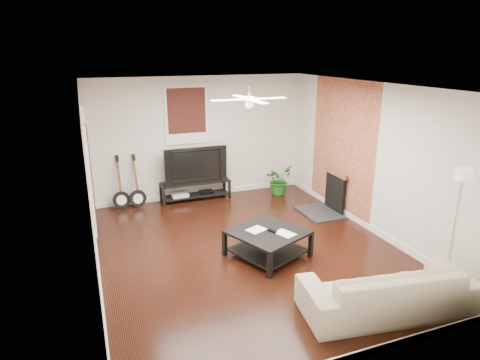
% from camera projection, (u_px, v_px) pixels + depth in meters
% --- Properties ---
extents(room, '(5.01, 6.01, 2.81)m').
position_uv_depth(room, '(249.00, 172.00, 6.89)').
color(room, black).
rests_on(room, ground).
extents(brick_accent, '(0.02, 2.20, 2.80)m').
position_uv_depth(brick_accent, '(342.00, 148.00, 8.63)').
color(brick_accent, '#B4503A').
rests_on(brick_accent, floor).
extents(fireplace, '(0.80, 1.10, 0.92)m').
position_uv_depth(fireplace, '(327.00, 192.00, 8.81)').
color(fireplace, black).
rests_on(fireplace, floor).
extents(window_back, '(1.00, 0.06, 1.30)m').
position_uv_depth(window_back, '(187.00, 115.00, 9.27)').
color(window_back, black).
rests_on(window_back, wall_back).
extents(door_left, '(0.08, 1.00, 2.50)m').
position_uv_depth(door_left, '(89.00, 166.00, 7.80)').
color(door_left, white).
rests_on(door_left, wall_left).
extents(tv_stand, '(1.60, 0.43, 0.45)m').
position_uv_depth(tv_stand, '(195.00, 190.00, 9.65)').
color(tv_stand, black).
rests_on(tv_stand, floor).
extents(tv, '(1.43, 0.19, 0.83)m').
position_uv_depth(tv, '(194.00, 164.00, 9.48)').
color(tv, black).
rests_on(tv, tv_stand).
extents(coffee_table, '(1.43, 1.43, 0.46)m').
position_uv_depth(coffee_table, '(268.00, 243.00, 6.99)').
color(coffee_table, black).
rests_on(coffee_table, floor).
extents(sofa, '(2.36, 1.20, 0.66)m').
position_uv_depth(sofa, '(387.00, 289.00, 5.49)').
color(sofa, '#C0AA90').
rests_on(sofa, floor).
extents(floor_lamp, '(0.34, 0.34, 1.84)m').
position_uv_depth(floor_lamp, '(454.00, 231.00, 5.79)').
color(floor_lamp, silver).
rests_on(floor_lamp, floor).
extents(potted_plant, '(0.85, 0.81, 0.73)m').
position_uv_depth(potted_plant, '(279.00, 180.00, 9.98)').
color(potted_plant, '#1B601B').
rests_on(potted_plant, floor).
extents(guitar_left, '(0.39, 0.29, 1.21)m').
position_uv_depth(guitar_left, '(120.00, 183.00, 8.95)').
color(guitar_left, black).
rests_on(guitar_left, floor).
extents(guitar_right, '(0.41, 0.32, 1.21)m').
position_uv_depth(guitar_right, '(137.00, 182.00, 9.04)').
color(guitar_right, black).
rests_on(guitar_right, floor).
extents(ceiling_fan, '(1.24, 1.24, 0.32)m').
position_uv_depth(ceiling_fan, '(249.00, 99.00, 6.53)').
color(ceiling_fan, white).
rests_on(ceiling_fan, ceiling).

